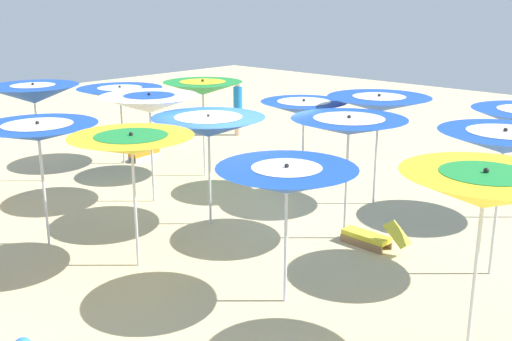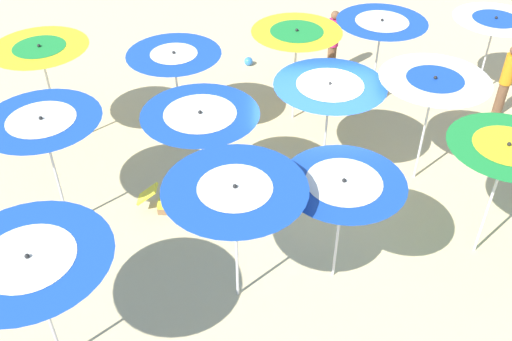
% 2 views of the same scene
% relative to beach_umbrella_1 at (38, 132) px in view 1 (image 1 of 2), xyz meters
% --- Properties ---
extents(ground, '(41.14, 41.14, 0.04)m').
position_rel_beach_umbrella_1_xyz_m(ground, '(3.27, -1.70, -2.18)').
color(ground, beige).
extents(beach_umbrella_1, '(2.13, 2.13, 2.36)m').
position_rel_beach_umbrella_1_xyz_m(beach_umbrella_1, '(0.00, 0.00, 0.00)').
color(beach_umbrella_1, silver).
rests_on(beach_umbrella_1, ground).
extents(beach_umbrella_2, '(2.07, 2.07, 2.37)m').
position_rel_beach_umbrella_1_xyz_m(beach_umbrella_2, '(0.57, -2.01, 0.00)').
color(beach_umbrella_2, silver).
rests_on(beach_umbrella_2, ground).
extents(beach_umbrella_3, '(2.09, 2.09, 2.19)m').
position_rel_beach_umbrella_1_xyz_m(beach_umbrella_3, '(1.33, -4.71, -0.21)').
color(beach_umbrella_3, silver).
rests_on(beach_umbrella_3, ground).
extents(beach_umbrella_4, '(2.04, 2.04, 2.56)m').
position_rel_beach_umbrella_1_xyz_m(beach_umbrella_4, '(1.77, -7.43, 0.13)').
color(beach_umbrella_4, silver).
rests_on(beach_umbrella_4, ground).
extents(beach_umbrella_5, '(2.18, 2.18, 2.48)m').
position_rel_beach_umbrella_1_xyz_m(beach_umbrella_5, '(1.96, 3.87, 0.05)').
color(beach_umbrella_5, silver).
rests_on(beach_umbrella_5, ground).
extents(beach_umbrella_6, '(2.15, 2.15, 2.49)m').
position_rel_beach_umbrella_1_xyz_m(beach_umbrella_6, '(2.90, 0.54, 0.09)').
color(beach_umbrella_6, silver).
rests_on(beach_umbrella_6, ground).
extents(beach_umbrella_7, '(2.24, 2.24, 2.29)m').
position_rel_beach_umbrella_1_xyz_m(beach_umbrella_7, '(2.80, -1.46, -0.11)').
color(beach_umbrella_7, silver).
rests_on(beach_umbrella_7, ground).
extents(beach_umbrella_8, '(2.15, 2.15, 2.42)m').
position_rel_beach_umbrella_1_xyz_m(beach_umbrella_8, '(4.05, -3.90, 0.05)').
color(beach_umbrella_8, silver).
rests_on(beach_umbrella_8, ground).
extents(beach_umbrella_9, '(2.09, 2.09, 2.52)m').
position_rel_beach_umbrella_1_xyz_m(beach_umbrella_9, '(4.41, -6.62, 0.13)').
color(beach_umbrella_9, silver).
rests_on(beach_umbrella_9, ground).
extents(beach_umbrella_10, '(2.29, 2.29, 2.18)m').
position_rel_beach_umbrella_1_xyz_m(beach_umbrella_10, '(4.36, 3.75, -0.20)').
color(beach_umbrella_10, silver).
rests_on(beach_umbrella_10, ground).
extents(beach_umbrella_11, '(1.99, 1.99, 2.50)m').
position_rel_beach_umbrella_1_xyz_m(beach_umbrella_11, '(5.09, 1.23, 0.12)').
color(beach_umbrella_11, silver).
rests_on(beach_umbrella_11, ground).
extents(beach_umbrella_12, '(2.00, 2.00, 2.24)m').
position_rel_beach_umbrella_1_xyz_m(beach_umbrella_12, '(5.73, -1.50, -0.13)').
color(beach_umbrella_12, silver).
rests_on(beach_umbrella_12, ground).
extents(beach_umbrella_13, '(2.23, 2.23, 2.49)m').
position_rel_beach_umbrella_1_xyz_m(beach_umbrella_13, '(6.18, -3.20, 0.11)').
color(beach_umbrella_13, silver).
rests_on(beach_umbrella_13, ground).
extents(lounger_0, '(1.23, 0.44, 0.67)m').
position_rel_beach_umbrella_1_xyz_m(lounger_0, '(5.09, 3.68, -1.95)').
color(lounger_0, silver).
rests_on(lounger_0, ground).
extents(lounger_2, '(0.39, 1.35, 0.60)m').
position_rel_beach_umbrella_1_xyz_m(lounger_2, '(4.02, -4.53, -1.95)').
color(lounger_2, olive).
rests_on(lounger_2, ground).
extents(beachgoer_2, '(0.30, 0.30, 1.84)m').
position_rel_beach_umbrella_1_xyz_m(beachgoer_2, '(9.08, 3.94, -1.18)').
color(beachgoer_2, beige).
rests_on(beachgoer_2, ground).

